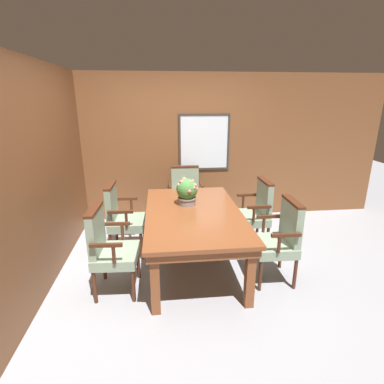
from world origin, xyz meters
The scene contains 10 objects.
ground_plane centered at (0.00, 0.00, 0.00)m, with size 14.00×14.00×0.00m, color #93969E.
wall_back centered at (0.00, 1.87, 1.23)m, with size 7.20×0.08×2.45m.
wall_left centered at (-1.60, 0.00, 1.23)m, with size 0.06×7.20×2.45m.
dining_table centered at (0.09, 0.21, 0.64)m, with size 1.15×1.97×0.72m.
chair_right_near centered at (1.03, -0.22, 0.54)m, with size 0.47×0.56×0.97m.
chair_right_far centered at (1.02, 0.63, 0.54)m, with size 0.46×0.55×0.97m.
chair_left_near centered at (-0.87, -0.24, 0.54)m, with size 0.49×0.57×0.97m.
chair_left_far centered at (-0.84, 0.65, 0.54)m, with size 0.48×0.56×0.97m.
chair_head_far centered at (0.11, 1.55, 0.54)m, with size 0.55×0.46×0.97m.
potted_plant centered at (0.03, 0.47, 0.90)m, with size 0.28×0.29×0.35m.
Camera 1 is at (-0.30, -3.19, 2.05)m, focal length 28.00 mm.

